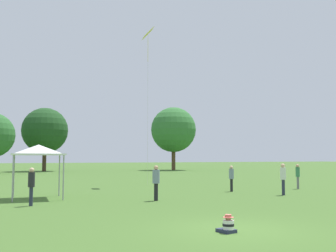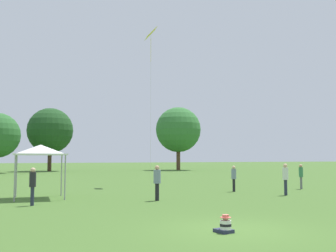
{
  "view_description": "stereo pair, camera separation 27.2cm",
  "coord_description": "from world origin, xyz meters",
  "px_view_note": "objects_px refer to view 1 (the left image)",
  "views": [
    {
      "loc": [
        -6.56,
        -10.42,
        2.2
      ],
      "look_at": [
        -0.14,
        5.0,
        3.53
      ],
      "focal_mm": 42.0,
      "sensor_mm": 36.0,
      "label": 1
    },
    {
      "loc": [
        -6.31,
        -10.53,
        2.2
      ],
      "look_at": [
        -0.14,
        5.0,
        3.53
      ],
      "focal_mm": 42.0,
      "sensor_mm": 36.0,
      "label": 2
    }
  ],
  "objects_px": {
    "person_standing_0": "(298,174)",
    "kite_3": "(148,37)",
    "canopy_tent": "(38,150)",
    "seated_toddler": "(228,225)",
    "person_standing_1": "(156,180)",
    "person_standing_2": "(283,176)",
    "person_standing_4": "(31,183)",
    "person_standing_3": "(231,176)",
    "distant_tree_2": "(173,130)",
    "distant_tree_1": "(45,131)"
  },
  "relations": [
    {
      "from": "person_standing_0",
      "to": "kite_3",
      "type": "xyz_separation_m",
      "value": [
        -8.47,
        7.52,
        10.9
      ]
    },
    {
      "from": "canopy_tent",
      "to": "seated_toddler",
      "type": "bearing_deg",
      "value": -69.9
    },
    {
      "from": "seated_toddler",
      "to": "person_standing_1",
      "type": "bearing_deg",
      "value": 72.35
    },
    {
      "from": "person_standing_2",
      "to": "canopy_tent",
      "type": "distance_m",
      "value": 13.92
    },
    {
      "from": "person_standing_0",
      "to": "person_standing_4",
      "type": "relative_size",
      "value": 0.99
    },
    {
      "from": "person_standing_3",
      "to": "kite_3",
      "type": "xyz_separation_m",
      "value": [
        -3.06,
        7.55,
        10.95
      ]
    },
    {
      "from": "person_standing_2",
      "to": "person_standing_3",
      "type": "height_order",
      "value": "person_standing_2"
    },
    {
      "from": "person_standing_0",
      "to": "kite_3",
      "type": "height_order",
      "value": "kite_3"
    },
    {
      "from": "canopy_tent",
      "to": "person_standing_2",
      "type": "bearing_deg",
      "value": -14.39
    },
    {
      "from": "person_standing_2",
      "to": "canopy_tent",
      "type": "height_order",
      "value": "canopy_tent"
    },
    {
      "from": "seated_toddler",
      "to": "person_standing_4",
      "type": "distance_m",
      "value": 10.2
    },
    {
      "from": "person_standing_3",
      "to": "person_standing_2",
      "type": "bearing_deg",
      "value": 129.88
    },
    {
      "from": "person_standing_4",
      "to": "distant_tree_2",
      "type": "bearing_deg",
      "value": -93.03
    },
    {
      "from": "person_standing_1",
      "to": "distant_tree_2",
      "type": "distance_m",
      "value": 48.42
    },
    {
      "from": "person_standing_1",
      "to": "distant_tree_2",
      "type": "relative_size",
      "value": 0.16
    },
    {
      "from": "seated_toddler",
      "to": "distant_tree_1",
      "type": "distance_m",
      "value": 55.52
    },
    {
      "from": "canopy_tent",
      "to": "distant_tree_2",
      "type": "distance_m",
      "value": 47.93
    },
    {
      "from": "person_standing_4",
      "to": "seated_toddler",
      "type": "bearing_deg",
      "value": 146.71
    },
    {
      "from": "person_standing_0",
      "to": "distant_tree_1",
      "type": "xyz_separation_m",
      "value": [
        -13.1,
        43.29,
        5.41
      ]
    },
    {
      "from": "person_standing_2",
      "to": "distant_tree_2",
      "type": "xyz_separation_m",
      "value": [
        12.0,
        43.84,
        5.87
      ]
    },
    {
      "from": "kite_3",
      "to": "distant_tree_2",
      "type": "distance_m",
      "value": 37.32
    },
    {
      "from": "canopy_tent",
      "to": "distant_tree_1",
      "type": "relative_size",
      "value": 0.29
    },
    {
      "from": "seated_toddler",
      "to": "person_standing_4",
      "type": "bearing_deg",
      "value": 108.39
    },
    {
      "from": "kite_3",
      "to": "seated_toddler",
      "type": "bearing_deg",
      "value": 40.23
    },
    {
      "from": "seated_toddler",
      "to": "distant_tree_2",
      "type": "bearing_deg",
      "value": 57.59
    },
    {
      "from": "seated_toddler",
      "to": "canopy_tent",
      "type": "bearing_deg",
      "value": 99.51
    },
    {
      "from": "person_standing_0",
      "to": "distant_tree_2",
      "type": "height_order",
      "value": "distant_tree_2"
    },
    {
      "from": "person_standing_0",
      "to": "distant_tree_1",
      "type": "bearing_deg",
      "value": 128.54
    },
    {
      "from": "person_standing_4",
      "to": "distant_tree_1",
      "type": "bearing_deg",
      "value": -68.1
    },
    {
      "from": "person_standing_1",
      "to": "distant_tree_1",
      "type": "bearing_deg",
      "value": 143.95
    },
    {
      "from": "person_standing_2",
      "to": "kite_3",
      "type": "xyz_separation_m",
      "value": [
        -4.58,
        10.77,
        10.84
      ]
    },
    {
      "from": "distant_tree_1",
      "to": "canopy_tent",
      "type": "bearing_deg",
      "value": -95.57
    },
    {
      "from": "person_standing_1",
      "to": "person_standing_4",
      "type": "distance_m",
      "value": 6.01
    },
    {
      "from": "distant_tree_2",
      "to": "seated_toddler",
      "type": "bearing_deg",
      "value": -111.81
    },
    {
      "from": "canopy_tent",
      "to": "kite_3",
      "type": "distance_m",
      "value": 14.82
    },
    {
      "from": "person_standing_3",
      "to": "canopy_tent",
      "type": "distance_m",
      "value": 12.0
    },
    {
      "from": "person_standing_2",
      "to": "distant_tree_1",
      "type": "bearing_deg",
      "value": -10.13
    },
    {
      "from": "person_standing_1",
      "to": "person_standing_2",
      "type": "xyz_separation_m",
      "value": [
        7.92,
        -0.1,
        0.05
      ]
    },
    {
      "from": "person_standing_2",
      "to": "person_standing_4",
      "type": "bearing_deg",
      "value": 67.57
    },
    {
      "from": "person_standing_4",
      "to": "kite_3",
      "type": "bearing_deg",
      "value": -103.94
    },
    {
      "from": "person_standing_2",
      "to": "kite_3",
      "type": "bearing_deg",
      "value": 1.7
    },
    {
      "from": "person_standing_3",
      "to": "kite_3",
      "type": "relative_size",
      "value": 0.13
    },
    {
      "from": "person_standing_1",
      "to": "person_standing_3",
      "type": "relative_size",
      "value": 1.07
    },
    {
      "from": "kite_3",
      "to": "distant_tree_2",
      "type": "height_order",
      "value": "kite_3"
    },
    {
      "from": "person_standing_4",
      "to": "canopy_tent",
      "type": "xyz_separation_m",
      "value": [
        0.51,
        3.17,
        1.52
      ]
    },
    {
      "from": "canopy_tent",
      "to": "distant_tree_1",
      "type": "bearing_deg",
      "value": 84.43
    },
    {
      "from": "canopy_tent",
      "to": "distant_tree_1",
      "type": "height_order",
      "value": "distant_tree_1"
    },
    {
      "from": "canopy_tent",
      "to": "person_standing_3",
      "type": "bearing_deg",
      "value": -1.03
    },
    {
      "from": "person_standing_2",
      "to": "person_standing_1",
      "type": "bearing_deg",
      "value": 67.94
    },
    {
      "from": "person_standing_3",
      "to": "distant_tree_1",
      "type": "distance_m",
      "value": 44.33
    }
  ]
}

